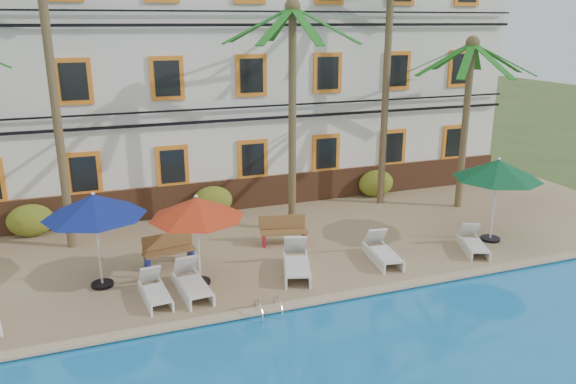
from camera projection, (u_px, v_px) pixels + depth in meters
name	position (u px, v px, depth m)	size (l,w,h in m)	color
ground	(275.00, 300.00, 14.96)	(100.00, 100.00, 0.00)	#384C23
pool_deck	(229.00, 232.00, 19.42)	(30.00, 12.00, 0.25)	tan
pool_coping	(287.00, 306.00, 14.07)	(30.00, 0.35, 0.06)	tan
hotel_building	(193.00, 67.00, 22.36)	(25.40, 6.44, 10.22)	silver
palm_b	(49.00, 51.00, 16.11)	(4.51, 4.51, 9.61)	brown
palm_c	(292.00, 86.00, 17.95)	(4.51, 4.51, 7.56)	brown
palm_d	(388.00, 54.00, 20.51)	(4.51, 4.51, 9.02)	brown
palm_e	(468.00, 97.00, 20.52)	(4.51, 4.51, 6.39)	brown
shrub_left	(31.00, 220.00, 18.57)	(1.50, 0.90, 1.10)	#1B5317
shrub_mid	(212.00, 201.00, 20.59)	(1.50, 0.90, 1.10)	#1B5317
shrub_right	(376.00, 183.00, 22.83)	(1.50, 0.90, 1.10)	#1B5317
umbrella_blue	(94.00, 206.00, 14.55)	(2.67, 2.67, 2.67)	black
umbrella_red	(197.00, 208.00, 14.74)	(2.54, 2.54, 2.54)	black
umbrella_green	(498.00, 170.00, 17.69)	(2.79, 2.79, 2.79)	black
lounger_b	(155.00, 291.00, 14.38)	(0.72, 1.68, 0.77)	silver
lounger_c	(192.00, 283.00, 14.72)	(0.82, 1.92, 0.88)	silver
lounger_d	(296.00, 263.00, 15.89)	(1.30, 2.12, 0.95)	silver
lounger_e	(382.00, 252.00, 16.73)	(0.88, 1.89, 0.86)	silver
lounger_f	(473.00, 243.00, 17.45)	(1.17, 1.76, 0.78)	silver
bench_left	(168.00, 249.00, 16.43)	(1.56, 0.70, 0.93)	olive
bench_right	(284.00, 230.00, 17.97)	(1.57, 0.79, 0.93)	olive
pool_ladder	(268.00, 312.00, 13.82)	(0.54, 0.74, 0.74)	silver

